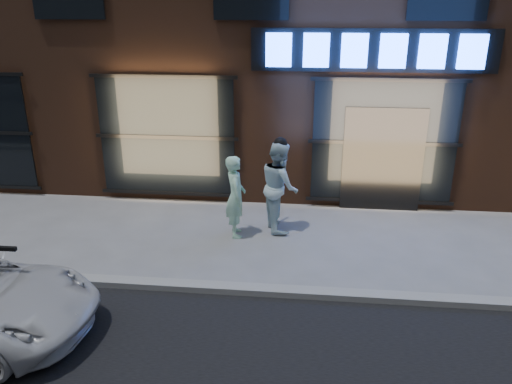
% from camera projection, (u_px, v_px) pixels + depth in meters
% --- Properties ---
extents(ground, '(90.00, 90.00, 0.00)m').
position_uv_depth(ground, '(408.00, 302.00, 8.12)').
color(ground, slate).
rests_on(ground, ground).
extents(curb, '(60.00, 0.25, 0.12)m').
position_uv_depth(curb, '(408.00, 299.00, 8.10)').
color(curb, gray).
rests_on(curb, ground).
extents(man_bowtie, '(0.54, 0.70, 1.72)m').
position_uv_depth(man_bowtie, '(236.00, 196.00, 10.15)').
color(man_bowtie, '#C2FFDE').
rests_on(man_bowtie, ground).
extents(man_cap, '(0.97, 1.10, 1.92)m').
position_uv_depth(man_cap, '(280.00, 186.00, 10.42)').
color(man_cap, white).
rests_on(man_cap, ground).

